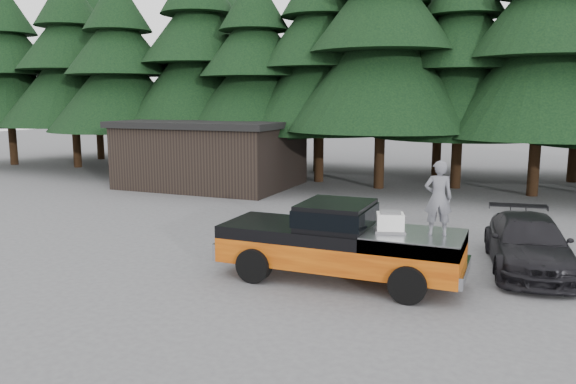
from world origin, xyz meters
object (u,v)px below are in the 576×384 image
at_px(air_compressor, 390,223).
at_px(parked_car, 528,244).
at_px(pickup_truck, 340,253).
at_px(utility_building, 212,153).
at_px(man_on_bed, 438,198).

height_order(air_compressor, parked_car, air_compressor).
distance_m(pickup_truck, air_compressor, 1.51).
bearing_deg(pickup_truck, utility_building, 131.35).
bearing_deg(pickup_truck, man_on_bed, 1.03).
relative_size(air_compressor, utility_building, 0.07).
bearing_deg(man_on_bed, air_compressor, -9.30).
height_order(pickup_truck, air_compressor, air_compressor).
relative_size(parked_car, utility_building, 0.56).
bearing_deg(air_compressor, parked_car, 25.75).
bearing_deg(pickup_truck, air_compressor, -3.44).
bearing_deg(utility_building, man_on_bed, -42.92).
height_order(pickup_truck, parked_car, parked_car).
distance_m(pickup_truck, parked_car, 5.03).
distance_m(man_on_bed, parked_car, 3.62).
bearing_deg(air_compressor, pickup_truck, 160.02).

